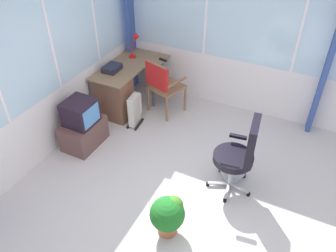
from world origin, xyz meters
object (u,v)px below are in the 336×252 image
paper_tray (112,68)px  tv_on_stand (83,126)px  desk_lamp (136,41)px  desk (116,94)px  potted_plant (168,214)px  office_chair (241,152)px  wooden_armchair (161,82)px  space_heater (135,110)px  tv_remote (163,60)px

paper_tray → tv_on_stand: bearing=-173.9°
desk_lamp → desk: bearing=-178.8°
desk → paper_tray: (0.13, 0.11, 0.38)m
tv_on_stand → potted_plant: size_ratio=1.50×
office_chair → tv_on_stand: (-0.14, 2.31, -0.28)m
wooden_armchair → potted_plant: size_ratio=1.91×
desk → space_heater: desk is taller
desk_lamp → potted_plant: size_ratio=0.82×
tv_remote → office_chair: (-1.56, -1.84, -0.12)m
desk → tv_remote: 1.00m
tv_remote → potted_plant: tv_remote is taller
desk → office_chair: office_chair is taller
office_chair → potted_plant: (-0.98, 0.50, -0.32)m
desk_lamp → office_chair: (-1.52, -2.32, -0.38)m
desk_lamp → tv_on_stand: 1.78m
paper_tray → office_chair: (-0.88, -2.42, -0.16)m
tv_remote → tv_on_stand: (-1.70, 0.47, -0.41)m
wooden_armchair → desk: bearing=116.4°
desk_lamp → paper_tray: desk_lamp is taller
space_heater → potted_plant: 2.13m
desk → wooden_armchair: bearing=-63.6°
space_heater → potted_plant: bearing=-139.6°
tv_remote → tv_on_stand: size_ratio=0.20×
desk → wooden_armchair: size_ratio=1.41×
desk → space_heater: 0.46m
desk → tv_remote: (0.82, -0.47, 0.35)m
desk → potted_plant: size_ratio=2.69×
tv_remote → wooden_armchair: wooden_armchair is taller
paper_tray → desk: bearing=-139.7°
paper_tray → space_heater: (-0.24, -0.54, -0.50)m
tv_remote → tv_on_stand: tv_on_stand is taller
tv_remote → paper_tray: (-0.69, 0.58, 0.03)m
wooden_armchair → potted_plant: bearing=-151.2°
desk_lamp → wooden_armchair: 0.91m
office_chair → desk: bearing=72.1°
wooden_armchair → office_chair: (-1.08, -1.63, 0.01)m
paper_tray → potted_plant: 2.72m
office_chair → space_heater: bearing=71.2°
paper_tray → space_heater: size_ratio=0.56×
paper_tray → potted_plant: paper_tray is taller
office_chair → paper_tray: bearing=70.1°
desk → paper_tray: paper_tray is taller
paper_tray → tv_on_stand: (-1.01, -0.11, -0.44)m
tv_on_stand → potted_plant: 2.00m
desk_lamp → tv_on_stand: (-1.65, -0.02, -0.67)m
office_chair → space_heater: size_ratio=2.00×
paper_tray → tv_remote: bearing=-40.1°
tv_on_stand → space_heater: tv_on_stand is taller
desk_lamp → paper_tray: 0.69m
wooden_armchair → space_heater: 0.61m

